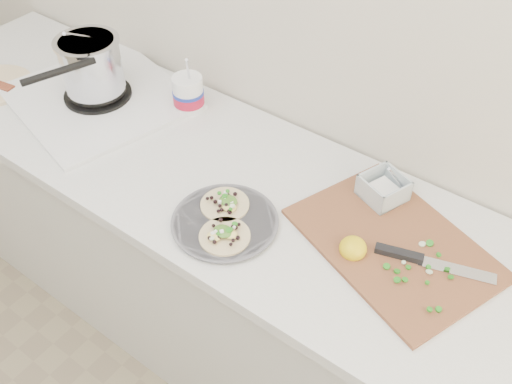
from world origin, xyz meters
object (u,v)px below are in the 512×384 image
Objects in this scene: cutboard at (395,236)px; stove at (94,77)px; taco_plate at (225,220)px; tub at (188,92)px.

stove is at bearing -158.56° from cutboard.
taco_plate is 0.48× the size of cutboard.
cutboard is at bearing 29.03° from taco_plate.
taco_plate is 1.26× the size of tub.
cutboard is (1.10, 0.02, -0.07)m from stove.
tub is 0.83m from cutboard.
stove is 2.32× the size of taco_plate.
stove is 1.12× the size of cutboard.
tub is 0.38× the size of cutboard.
taco_plate is at bearing -38.83° from tub.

